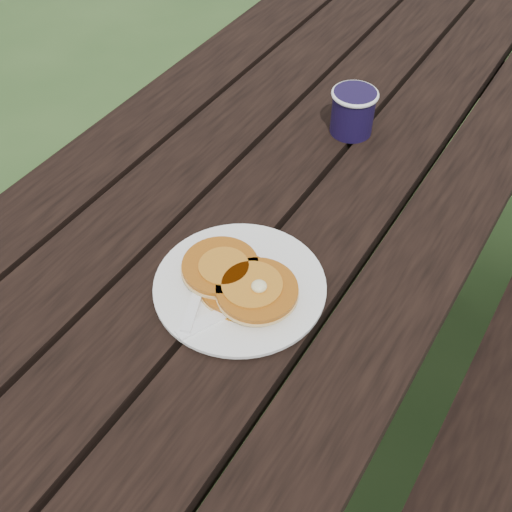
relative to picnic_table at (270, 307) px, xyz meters
The scene contains 7 objects.
ground 0.37m from the picnic_table, ahead, with size 60.00×60.00×0.00m, color #2A441D.
picnic_table is the anchor object (origin of this frame).
plate 0.47m from the picnic_table, 69.79° to the right, with size 0.25×0.25×0.01m, color white.
pancake_stack 0.49m from the picnic_table, 69.64° to the right, with size 0.19×0.13×0.04m.
knife 0.51m from the picnic_table, 69.68° to the right, with size 0.02×0.18×0.01m, color white.
fork 0.52m from the picnic_table, 79.35° to the right, with size 0.03×0.16×0.01m, color white, non-canonical shape.
coffee_cup 0.47m from the picnic_table, 72.37° to the left, with size 0.09×0.09×0.09m.
Camera 1 is at (0.44, -0.77, 1.49)m, focal length 45.00 mm.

